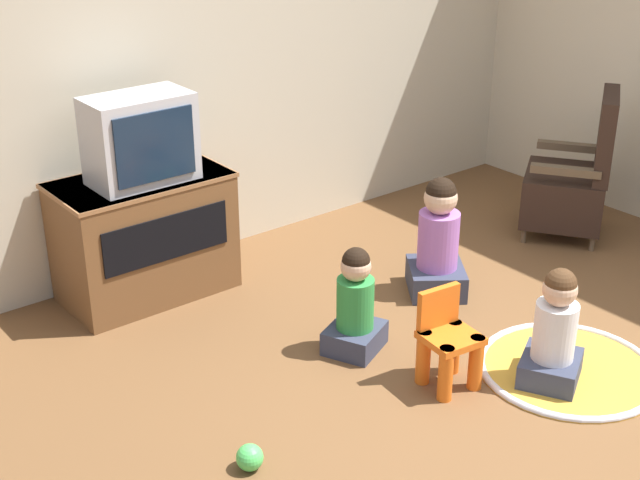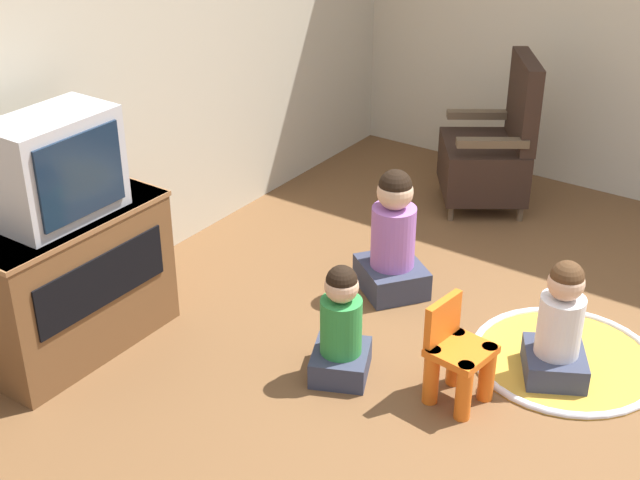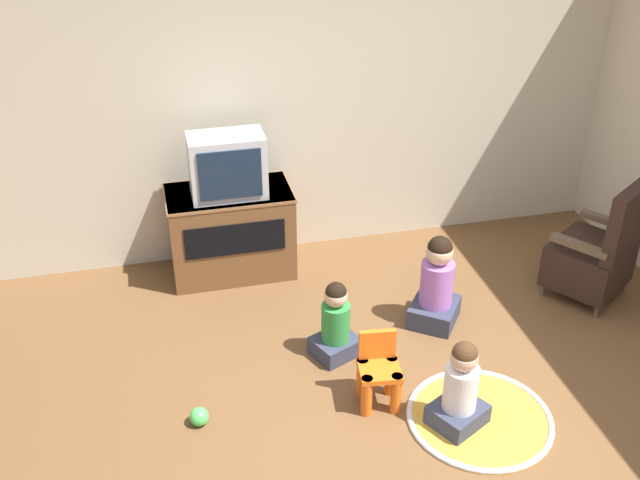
{
  "view_description": "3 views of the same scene",
  "coord_description": "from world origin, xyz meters",
  "px_view_note": "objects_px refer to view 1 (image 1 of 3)",
  "views": [
    {
      "loc": [
        -2.98,
        -2.15,
        2.49
      ],
      "look_at": [
        -0.55,
        0.89,
        0.71
      ],
      "focal_mm": 50.0,
      "sensor_mm": 36.0,
      "label": 1
    },
    {
      "loc": [
        -3.2,
        -0.98,
        2.56
      ],
      "look_at": [
        -0.51,
        0.89,
        0.82
      ],
      "focal_mm": 50.0,
      "sensor_mm": 36.0,
      "label": 2
    },
    {
      "loc": [
        -1.38,
        -3.07,
        3.32
      ],
      "look_at": [
        -0.37,
        1.1,
        0.83
      ],
      "focal_mm": 42.0,
      "sensor_mm": 36.0,
      "label": 3
    }
  ],
  "objects_px": {
    "black_armchair": "(573,182)",
    "child_watching_left": "(355,306)",
    "television": "(140,139)",
    "toy_ball": "(250,457)",
    "child_watching_right": "(438,243)",
    "yellow_kid_chair": "(448,346)",
    "child_watching_center": "(554,334)",
    "tv_cabinet": "(144,235)"
  },
  "relations": [
    {
      "from": "black_armchair",
      "to": "child_watching_left",
      "type": "bearing_deg",
      "value": -27.62
    },
    {
      "from": "television",
      "to": "child_watching_left",
      "type": "height_order",
      "value": "television"
    },
    {
      "from": "black_armchair",
      "to": "toy_ball",
      "type": "relative_size",
      "value": 8.28
    },
    {
      "from": "child_watching_left",
      "to": "child_watching_right",
      "type": "bearing_deg",
      "value": -10.35
    },
    {
      "from": "yellow_kid_chair",
      "to": "child_watching_left",
      "type": "distance_m",
      "value": 0.55
    },
    {
      "from": "child_watching_left",
      "to": "child_watching_center",
      "type": "height_order",
      "value": "child_watching_center"
    },
    {
      "from": "yellow_kid_chair",
      "to": "child_watching_left",
      "type": "relative_size",
      "value": 0.84
    },
    {
      "from": "yellow_kid_chair",
      "to": "toy_ball",
      "type": "height_order",
      "value": "yellow_kid_chair"
    },
    {
      "from": "yellow_kid_chair",
      "to": "child_watching_left",
      "type": "height_order",
      "value": "child_watching_left"
    },
    {
      "from": "child_watching_center",
      "to": "toy_ball",
      "type": "bearing_deg",
      "value": 138.23
    },
    {
      "from": "television",
      "to": "child_watching_center",
      "type": "distance_m",
      "value": 2.42
    },
    {
      "from": "black_armchair",
      "to": "toy_ball",
      "type": "xyz_separation_m",
      "value": [
        -3.11,
        -0.71,
        -0.31
      ]
    },
    {
      "from": "tv_cabinet",
      "to": "child_watching_left",
      "type": "xyz_separation_m",
      "value": [
        0.54,
        -1.25,
        -0.12
      ]
    },
    {
      "from": "tv_cabinet",
      "to": "television",
      "type": "height_order",
      "value": "television"
    },
    {
      "from": "child_watching_left",
      "to": "child_watching_right",
      "type": "height_order",
      "value": "child_watching_right"
    },
    {
      "from": "black_armchair",
      "to": "child_watching_left",
      "type": "xyz_separation_m",
      "value": [
        -2.12,
        -0.24,
        -0.12
      ]
    },
    {
      "from": "child_watching_right",
      "to": "toy_ball",
      "type": "distance_m",
      "value": 1.94
    },
    {
      "from": "yellow_kid_chair",
      "to": "child_watching_right",
      "type": "height_order",
      "value": "child_watching_right"
    },
    {
      "from": "television",
      "to": "yellow_kid_chair",
      "type": "bearing_deg",
      "value": -68.37
    },
    {
      "from": "tv_cabinet",
      "to": "toy_ball",
      "type": "relative_size",
      "value": 8.25
    },
    {
      "from": "yellow_kid_chair",
      "to": "child_watching_center",
      "type": "bearing_deg",
      "value": -29.59
    },
    {
      "from": "black_armchair",
      "to": "yellow_kid_chair",
      "type": "distance_m",
      "value": 2.13
    },
    {
      "from": "television",
      "to": "toy_ball",
      "type": "distance_m",
      "value": 1.95
    },
    {
      "from": "black_armchair",
      "to": "child_watching_center",
      "type": "distance_m",
      "value": 1.9
    },
    {
      "from": "black_armchair",
      "to": "yellow_kid_chair",
      "type": "xyz_separation_m",
      "value": [
        -1.98,
        -0.77,
        -0.16
      ]
    },
    {
      "from": "toy_ball",
      "to": "child_watching_center",
      "type": "bearing_deg",
      "value": -13.44
    },
    {
      "from": "toy_ball",
      "to": "child_watching_left",
      "type": "bearing_deg",
      "value": 25.33
    },
    {
      "from": "yellow_kid_chair",
      "to": "child_watching_right",
      "type": "relative_size",
      "value": 0.68
    },
    {
      "from": "television",
      "to": "child_watching_center",
      "type": "bearing_deg",
      "value": -61.61
    },
    {
      "from": "black_armchair",
      "to": "child_watching_right",
      "type": "bearing_deg",
      "value": -32.36
    },
    {
      "from": "yellow_kid_chair",
      "to": "child_watching_center",
      "type": "distance_m",
      "value": 0.52
    },
    {
      "from": "television",
      "to": "yellow_kid_chair",
      "type": "distance_m",
      "value": 2.0
    },
    {
      "from": "tv_cabinet",
      "to": "child_watching_right",
      "type": "height_order",
      "value": "tv_cabinet"
    },
    {
      "from": "television",
      "to": "black_armchair",
      "type": "xyz_separation_m",
      "value": [
        2.66,
        -0.95,
        -0.6
      ]
    },
    {
      "from": "tv_cabinet",
      "to": "toy_ball",
      "type": "bearing_deg",
      "value": -104.7
    },
    {
      "from": "child_watching_right",
      "to": "television",
      "type": "bearing_deg",
      "value": 90.14
    },
    {
      "from": "black_armchair",
      "to": "child_watching_left",
      "type": "distance_m",
      "value": 2.14
    },
    {
      "from": "television",
      "to": "child_watching_right",
      "type": "bearing_deg",
      "value": -36.38
    },
    {
      "from": "television",
      "to": "black_armchair",
      "type": "relative_size",
      "value": 0.58
    },
    {
      "from": "black_armchair",
      "to": "child_watching_left",
      "type": "height_order",
      "value": "black_armchair"
    },
    {
      "from": "tv_cabinet",
      "to": "child_watching_right",
      "type": "bearing_deg",
      "value": -37.89
    },
    {
      "from": "yellow_kid_chair",
      "to": "child_watching_right",
      "type": "xyz_separation_m",
      "value": [
        0.67,
        0.73,
        0.1
      ]
    }
  ]
}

